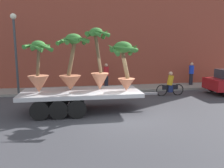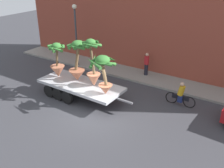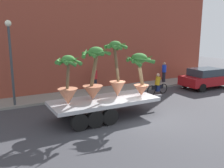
{
  "view_description": "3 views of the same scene",
  "coord_description": "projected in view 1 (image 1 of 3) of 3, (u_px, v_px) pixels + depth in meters",
  "views": [
    {
      "loc": [
        -2.27,
        -9.12,
        3.01
      ],
      "look_at": [
        -0.38,
        1.18,
        1.26
      ],
      "focal_mm": 35.52,
      "sensor_mm": 36.0,
      "label": 1
    },
    {
      "loc": [
        7.57,
        -9.85,
        7.78
      ],
      "look_at": [
        0.13,
        1.7,
        1.23
      ],
      "focal_mm": 40.86,
      "sensor_mm": 36.0,
      "label": 2
    },
    {
      "loc": [
        -7.43,
        -9.41,
        4.25
      ],
      "look_at": [
        -0.93,
        1.95,
        1.53
      ],
      "focal_mm": 38.98,
      "sensor_mm": 36.0,
      "label": 3
    }
  ],
  "objects": [
    {
      "name": "ground_plane",
      "position": [
        125.0,
        116.0,
        9.75
      ],
      "size": [
        60.0,
        60.0,
        0.0
      ],
      "primitive_type": "plane",
      "color": "#38383D"
    },
    {
      "name": "sidewalk",
      "position": [
        105.0,
        89.0,
        15.65
      ],
      "size": [
        24.0,
        2.2,
        0.15
      ],
      "primitive_type": "cube",
      "color": "gray",
      "rests_on": "ground"
    },
    {
      "name": "building_facade",
      "position": [
        101.0,
        28.0,
        16.58
      ],
      "size": [
        24.0,
        1.2,
        8.82
      ],
      "primitive_type": "cube",
      "color": "brown",
      "rests_on": "ground"
    },
    {
      "name": "flatbed_trailer",
      "position": [
        76.0,
        96.0,
        10.35
      ],
      "size": [
        6.5,
        2.34,
        0.98
      ],
      "color": "#B7BABF",
      "rests_on": "ground"
    },
    {
      "name": "potted_palm_rear",
      "position": [
        99.0,
        63.0,
        10.5
      ],
      "size": [
        1.23,
        1.37,
        2.91
      ],
      "color": "#C17251",
      "rests_on": "flatbed_trailer"
    },
    {
      "name": "potted_palm_middle",
      "position": [
        72.0,
        65.0,
        10.38
      ],
      "size": [
        1.61,
        1.56,
        2.64
      ],
      "color": "#B26647",
      "rests_on": "flatbed_trailer"
    },
    {
      "name": "potted_palm_front",
      "position": [
        39.0,
        71.0,
        9.91
      ],
      "size": [
        1.35,
        1.32,
        2.31
      ],
      "color": "#C17251",
      "rests_on": "flatbed_trailer"
    },
    {
      "name": "potted_palm_extra",
      "position": [
        124.0,
        61.0,
        10.19
      ],
      "size": [
        1.57,
        1.67,
        2.28
      ],
      "color": "#B26647",
      "rests_on": "flatbed_trailer"
    },
    {
      "name": "cyclist",
      "position": [
        170.0,
        85.0,
        13.81
      ],
      "size": [
        1.84,
        0.35,
        1.54
      ],
      "color": "black",
      "rests_on": "ground"
    },
    {
      "name": "pedestrian_near_gate",
      "position": [
        191.0,
        73.0,
        16.85
      ],
      "size": [
        0.36,
        0.36,
        1.71
      ],
      "color": "black",
      "rests_on": "sidewalk"
    },
    {
      "name": "pedestrian_far_left",
      "position": [
        106.0,
        75.0,
        15.77
      ],
      "size": [
        0.36,
        0.36,
        1.71
      ],
      "color": "black",
      "rests_on": "sidewalk"
    },
    {
      "name": "street_lamp",
      "position": [
        15.0,
        43.0,
        13.36
      ],
      "size": [
        0.36,
        0.36,
        4.83
      ],
      "color": "#383D42",
      "rests_on": "sidewalk"
    }
  ]
}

